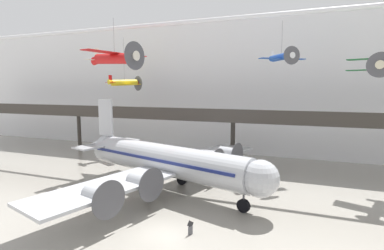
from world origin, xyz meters
TOP-DOWN VIEW (x-y plane):
  - ground_plane at (0.00, 0.00)m, footprint 260.00×260.00m
  - hangar_back_wall at (0.00, 33.37)m, footprint 140.00×3.00m
  - mezzanine_walkway at (0.00, 23.85)m, footprint 110.00×3.20m
  - ceiling_truss_beam at (0.00, 18.84)m, footprint 120.00×0.60m
  - airliner_silver_main at (-4.42, 9.44)m, footprint 27.26×31.65m
  - suspended_plane_green_biplane at (18.53, 18.67)m, footprint 7.49×6.37m
  - suspended_plane_red_highwing at (-12.46, 11.95)m, footprint 8.03×9.69m
  - suspended_plane_blue_trainer at (7.24, 21.14)m, footprint 5.79×5.37m
  - suspended_plane_yellow_lowwing at (-19.21, 24.18)m, footprint 7.17×6.32m
  - info_sign_pedestal at (2.36, 0.66)m, footprint 0.30×0.75m

SIDE VIEW (x-z plane):
  - ground_plane at x=0.00m, z-range 0.00..0.00m
  - info_sign_pedestal at x=2.36m, z-range -0.17..1.08m
  - airliner_silver_main at x=-4.42m, z-range -1.58..8.71m
  - mezzanine_walkway at x=0.00m, z-range 2.73..11.43m
  - hangar_back_wall at x=0.00m, z-range 0.00..24.35m
  - suspended_plane_yellow_lowwing at x=-19.21m, z-range 8.19..17.25m
  - suspended_plane_green_biplane at x=18.53m, z-range 10.46..18.09m
  - suspended_plane_red_highwing at x=-12.46m, z-range 12.25..18.83m
  - suspended_plane_blue_trainer at x=7.24m, z-range 12.92..18.74m
  - ceiling_truss_beam at x=0.00m, z-range 20.50..21.10m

